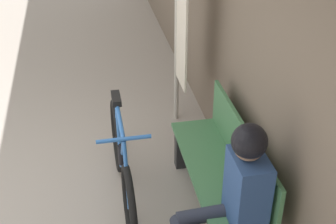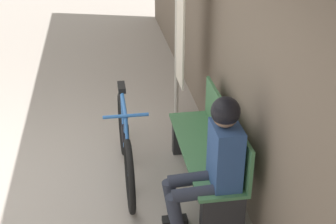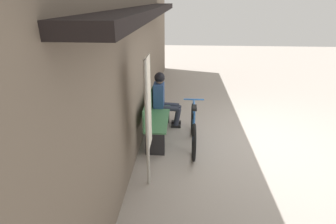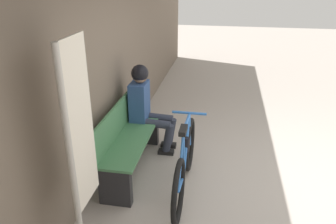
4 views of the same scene
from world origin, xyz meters
name	(u,v)px [view 2 (image 2 of 4)]	position (x,y,z in m)	size (l,w,h in m)	color
storefront_wall	(251,18)	(0.00, 2.28, 1.66)	(12.00, 0.56, 3.20)	#756656
park_bench_near	(209,154)	(0.07, 1.97, 0.40)	(1.50, 0.42, 0.87)	#477F51
bicycle	(125,145)	(-0.27, 1.21, 0.37)	(1.66, 0.40, 0.92)	black
person_seated	(214,158)	(0.61, 1.86, 0.71)	(0.34, 0.61, 1.24)	#2D3342
banner_pole	(179,30)	(-1.32, 1.92, 1.17)	(0.45, 0.05, 1.95)	#B7B2A8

